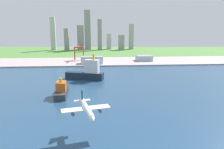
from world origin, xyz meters
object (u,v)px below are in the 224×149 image
(container_barge, at_px, (62,90))
(warehouse_main, at_px, (92,60))
(airplane_landing, at_px, (87,109))
(port_crane_red, at_px, (79,50))
(cargo_ship, at_px, (87,72))
(warehouse_annex, at_px, (144,58))

(container_barge, height_order, warehouse_main, container_barge)
(container_barge, bearing_deg, airplane_landing, -72.55)
(port_crane_red, bearing_deg, container_barge, -90.24)
(container_barge, relative_size, cargo_ship, 0.78)
(cargo_ship, bearing_deg, port_crane_red, 97.29)
(container_barge, xyz_separation_m, warehouse_main, (34.58, 236.56, 3.96))
(airplane_landing, distance_m, warehouse_main, 344.52)
(container_barge, bearing_deg, warehouse_annex, 58.92)
(container_barge, height_order, warehouse_annex, container_barge)
(warehouse_annex, bearing_deg, cargo_ship, -125.82)
(container_barge, relative_size, warehouse_main, 0.96)
(airplane_landing, xyz_separation_m, warehouse_annex, (128.73, 377.47, -13.54))
(warehouse_annex, bearing_deg, container_barge, -121.08)
(port_crane_red, bearing_deg, cargo_ship, -82.71)
(airplane_landing, bearing_deg, cargo_ship, 91.72)
(port_crane_red, bearing_deg, warehouse_main, -59.72)
(cargo_ship, bearing_deg, container_barge, -108.62)
(warehouse_annex, bearing_deg, airplane_landing, -108.83)
(warehouse_main, bearing_deg, cargo_ship, -92.42)
(container_barge, height_order, port_crane_red, port_crane_red)
(airplane_landing, relative_size, port_crane_red, 1.15)
(cargo_ship, xyz_separation_m, port_crane_red, (-26.87, 210.20, 16.72))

